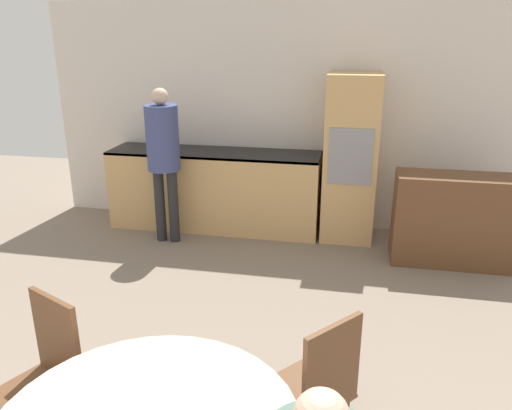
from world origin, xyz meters
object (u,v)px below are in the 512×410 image
(oven_unit, at_px, (350,159))
(chair_far_right, at_px, (317,387))
(sideboard, at_px, (452,220))
(chair_far_left, at_px, (46,372))
(person_standing, at_px, (163,149))

(oven_unit, relative_size, chair_far_right, 1.96)
(oven_unit, height_order, chair_far_right, oven_unit)
(sideboard, relative_size, chair_far_left, 1.23)
(oven_unit, relative_size, chair_far_left, 1.96)
(sideboard, height_order, person_standing, person_standing)
(oven_unit, xyz_separation_m, chair_far_right, (-0.08, -3.34, -0.40))
(sideboard, xyz_separation_m, person_standing, (-3.02, -0.02, 0.60))
(sideboard, xyz_separation_m, chair_far_left, (-2.57, -3.00, 0.06))
(chair_far_left, bearing_deg, sideboard, 74.24)
(chair_far_right, height_order, person_standing, person_standing)
(oven_unit, xyz_separation_m, chair_far_left, (-1.52, -3.51, -0.40))
(chair_far_right, relative_size, person_standing, 0.55)
(sideboard, relative_size, chair_far_right, 1.23)
(chair_far_right, bearing_deg, person_standing, -105.74)
(oven_unit, distance_m, person_standing, 2.05)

